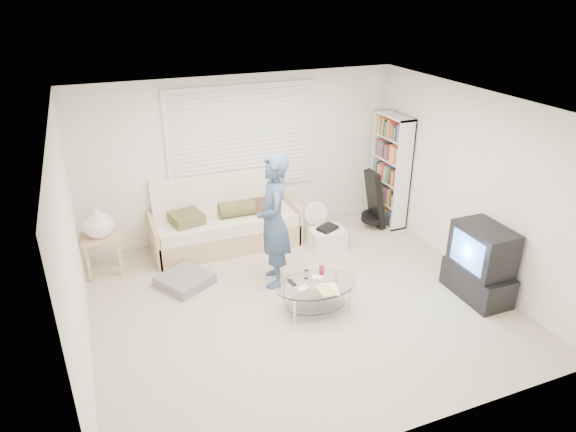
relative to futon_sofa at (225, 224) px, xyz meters
name	(u,v)px	position (x,y,z in m)	size (l,w,h in m)	color
ground	(299,302)	(0.43, -1.88, -0.35)	(5.00, 5.00, 0.00)	#BDAF93
room_shell	(285,170)	(0.43, -1.40, 1.28)	(5.02, 4.52, 2.51)	white
window_blinds	(243,139)	(0.43, 0.32, 1.20)	(2.32, 0.08, 1.62)	silver
futon_sofa	(225,224)	(0.00, 0.00, 0.00)	(2.20, 0.89, 1.08)	tan
grey_floor_pillow	(185,280)	(-0.82, -0.92, -0.29)	(0.61, 0.61, 0.14)	slate
side_table	(98,224)	(-1.79, -0.20, 0.40)	(0.51, 0.41, 1.02)	tan
bookshelf	(390,170)	(2.76, -0.19, 0.56)	(0.29, 0.77, 1.82)	white
guitar_case	(374,204)	(2.42, -0.33, 0.08)	(0.36, 0.36, 0.97)	black
floor_fan	(314,217)	(1.37, -0.29, 0.01)	(0.38, 0.25, 0.62)	white
storage_bin	(327,238)	(1.40, -0.69, -0.19)	(0.52, 0.37, 0.36)	white
tv_unit	(480,263)	(2.63, -2.57, 0.12)	(0.50, 0.90, 0.97)	black
coffee_table	(316,289)	(0.57, -2.11, -0.05)	(1.06, 0.70, 0.50)	silver
standing_person	(274,222)	(0.32, -1.29, 0.55)	(0.66, 0.43, 1.80)	navy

